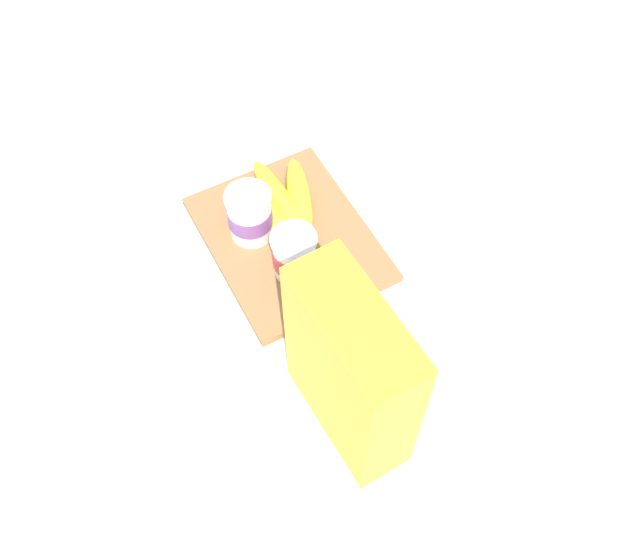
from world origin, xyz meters
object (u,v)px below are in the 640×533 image
object	(u,v)px
cereal_box	(351,372)
yogurt_cup_front	(294,255)
cutting_board	(289,239)
yogurt_cup_back	(250,215)
banana_bunch	(283,204)

from	to	relation	value
cereal_box	yogurt_cup_front	world-z (taller)	cereal_box
cereal_box	cutting_board	bearing A→B (deg)	165.76
yogurt_cup_front	yogurt_cup_back	xyz separation A→B (m)	(0.09, 0.03, 0.00)
yogurt_cup_back	banana_bunch	distance (m)	0.07
yogurt_cup_back	banana_bunch	world-z (taller)	yogurt_cup_back
cutting_board	banana_bunch	bearing A→B (deg)	-17.06
cutting_board	yogurt_cup_back	bearing A→B (deg)	53.01
banana_bunch	cutting_board	bearing A→B (deg)	162.94
cereal_box	yogurt_cup_front	size ratio (longest dim) A/B	3.27
cutting_board	yogurt_cup_back	size ratio (longest dim) A/B	3.36
yogurt_cup_back	banana_bunch	size ratio (longest dim) A/B	0.48
cereal_box	banana_bunch	world-z (taller)	cereal_box
yogurt_cup_front	cutting_board	bearing A→B (deg)	-18.27
cereal_box	yogurt_cup_back	world-z (taller)	cereal_box
yogurt_cup_front	yogurt_cup_back	bearing A→B (deg)	15.36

